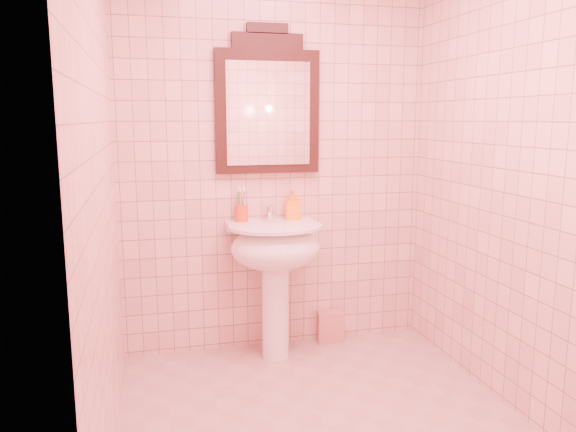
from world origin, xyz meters
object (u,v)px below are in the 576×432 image
object	(u,v)px
toothbrush_cup	(242,213)
towel	(330,326)
pedestal_sink	(275,257)
mirror	(268,105)
soap_dispenser	(292,205)

from	to	relation	value
toothbrush_cup	towel	world-z (taller)	toothbrush_cup
pedestal_sink	toothbrush_cup	world-z (taller)	toothbrush_cup
toothbrush_cup	towel	distance (m)	1.01
pedestal_sink	mirror	xyz separation A→B (m)	(0.00, 0.20, 0.93)
toothbrush_cup	towel	size ratio (longest dim) A/B	0.93
towel	pedestal_sink	bearing A→B (deg)	-158.18
toothbrush_cup	soap_dispenser	distance (m)	0.33
pedestal_sink	towel	distance (m)	0.72
soap_dispenser	towel	world-z (taller)	soap_dispenser
pedestal_sink	mirror	world-z (taller)	mirror
pedestal_sink	soap_dispenser	xyz separation A→B (m)	(0.15, 0.15, 0.30)
pedestal_sink	soap_dispenser	world-z (taller)	soap_dispenser
mirror	toothbrush_cup	bearing A→B (deg)	-169.55
toothbrush_cup	towel	xyz separation A→B (m)	(0.60, 0.00, -0.81)
toothbrush_cup	towel	bearing A→B (deg)	0.10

